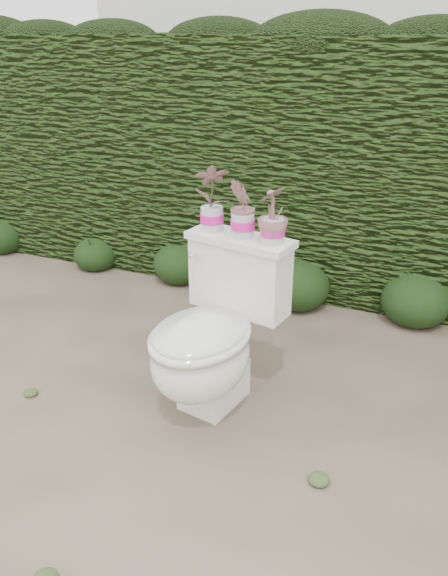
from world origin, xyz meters
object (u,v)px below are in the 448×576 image
at_px(toilet, 211,339).
at_px(potted_plant_right, 273,217).
at_px(potted_plant_left, 212,199).
at_px(potted_plant_center, 243,210).

xyz_separation_m(toilet, potted_plant_right, (0.21, 0.20, 0.54)).
bearing_deg(potted_plant_right, potted_plant_left, -81.22).
relative_size(toilet, potted_plant_left, 2.58).
distance_m(potted_plant_center, potted_plant_right, 0.15).
distance_m(toilet, potted_plant_center, 0.60).
bearing_deg(potted_plant_center, potted_plant_left, -125.05).
height_order(toilet, potted_plant_center, potted_plant_center).
bearing_deg(toilet, potted_plant_center, 87.07).
height_order(potted_plant_left, potted_plant_right, potted_plant_left).
relative_size(toilet, potted_plant_center, 3.08).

